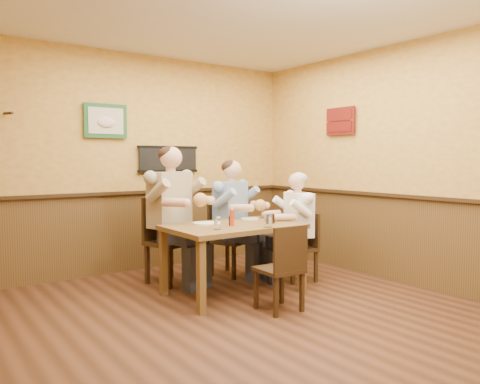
{
  "coord_description": "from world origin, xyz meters",
  "views": [
    {
      "loc": [
        -2.24,
        -3.22,
        1.45
      ],
      "look_at": [
        0.65,
        0.81,
        1.1
      ],
      "focal_mm": 35.0,
      "sensor_mm": 36.0,
      "label": 1
    }
  ],
  "objects_px": {
    "diner_white_elder": "(299,232)",
    "dining_table": "(234,233)",
    "chair_back_left": "(170,240)",
    "water_glass_left": "(218,224)",
    "salt_shaker": "(218,222)",
    "diner_tan_shirt": "(170,222)",
    "chair_near_side": "(279,267)",
    "pepper_shaker": "(231,221)",
    "chair_back_right": "(230,239)",
    "cola_tumbler": "(271,219)",
    "diner_blue_polo": "(230,224)",
    "hot_sauce_bottle": "(232,217)",
    "water_glass_mid": "(268,221)",
    "chair_right_end": "(299,247)"
  },
  "relations": [
    {
      "from": "chair_back_left",
      "to": "salt_shaker",
      "type": "height_order",
      "value": "chair_back_left"
    },
    {
      "from": "chair_near_side",
      "to": "diner_white_elder",
      "type": "distance_m",
      "value": 1.17
    },
    {
      "from": "chair_right_end",
      "to": "pepper_shaker",
      "type": "height_order",
      "value": "pepper_shaker"
    },
    {
      "from": "water_glass_left",
      "to": "salt_shaker",
      "type": "height_order",
      "value": "water_glass_left"
    },
    {
      "from": "diner_tan_shirt",
      "to": "chair_near_side",
      "type": "bearing_deg",
      "value": -91.92
    },
    {
      "from": "diner_tan_shirt",
      "to": "water_glass_left",
      "type": "distance_m",
      "value": 0.98
    },
    {
      "from": "diner_blue_polo",
      "to": "salt_shaker",
      "type": "distance_m",
      "value": 0.98
    },
    {
      "from": "chair_back_left",
      "to": "cola_tumbler",
      "type": "relative_size",
      "value": 9.85
    },
    {
      "from": "diner_blue_polo",
      "to": "water_glass_left",
      "type": "distance_m",
      "value": 1.17
    },
    {
      "from": "chair_near_side",
      "to": "water_glass_left",
      "type": "relative_size",
      "value": 7.77
    },
    {
      "from": "diner_tan_shirt",
      "to": "water_glass_mid",
      "type": "distance_m",
      "value": 1.27
    },
    {
      "from": "diner_tan_shirt",
      "to": "diner_blue_polo",
      "type": "distance_m",
      "value": 0.8
    },
    {
      "from": "chair_back_right",
      "to": "pepper_shaker",
      "type": "bearing_deg",
      "value": -144.41
    },
    {
      "from": "chair_back_left",
      "to": "chair_near_side",
      "type": "height_order",
      "value": "chair_back_left"
    },
    {
      "from": "water_glass_left",
      "to": "pepper_shaker",
      "type": "distance_m",
      "value": 0.3
    },
    {
      "from": "chair_back_right",
      "to": "cola_tumbler",
      "type": "height_order",
      "value": "chair_back_right"
    },
    {
      "from": "chair_right_end",
      "to": "diner_blue_polo",
      "type": "distance_m",
      "value": 0.89
    },
    {
      "from": "water_glass_mid",
      "to": "cola_tumbler",
      "type": "xyz_separation_m",
      "value": [
        0.21,
        0.21,
        -0.01
      ]
    },
    {
      "from": "water_glass_mid",
      "to": "salt_shaker",
      "type": "height_order",
      "value": "water_glass_mid"
    },
    {
      "from": "diner_tan_shirt",
      "to": "water_glass_mid",
      "type": "height_order",
      "value": "diner_tan_shirt"
    },
    {
      "from": "water_glass_left",
      "to": "pepper_shaker",
      "type": "xyz_separation_m",
      "value": [
        0.26,
        0.15,
        -0.01
      ]
    },
    {
      "from": "dining_table",
      "to": "cola_tumbler",
      "type": "height_order",
      "value": "cola_tumbler"
    },
    {
      "from": "chair_back_right",
      "to": "pepper_shaker",
      "type": "distance_m",
      "value": 0.95
    },
    {
      "from": "diner_blue_polo",
      "to": "hot_sauce_bottle",
      "type": "distance_m",
      "value": 0.92
    },
    {
      "from": "chair_back_right",
      "to": "diner_white_elder",
      "type": "height_order",
      "value": "diner_white_elder"
    },
    {
      "from": "salt_shaker",
      "to": "chair_back_right",
      "type": "bearing_deg",
      "value": 48.06
    },
    {
      "from": "chair_back_left",
      "to": "hot_sauce_bottle",
      "type": "relative_size",
      "value": 5.35
    },
    {
      "from": "diner_white_elder",
      "to": "chair_back_left",
      "type": "bearing_deg",
      "value": -105.58
    },
    {
      "from": "chair_back_right",
      "to": "cola_tumbler",
      "type": "distance_m",
      "value": 0.91
    },
    {
      "from": "cola_tumbler",
      "to": "salt_shaker",
      "type": "relative_size",
      "value": 1.01
    },
    {
      "from": "dining_table",
      "to": "hot_sauce_bottle",
      "type": "bearing_deg",
      "value": -134.35
    },
    {
      "from": "dining_table",
      "to": "chair_near_side",
      "type": "relative_size",
      "value": 1.68
    },
    {
      "from": "diner_white_elder",
      "to": "dining_table",
      "type": "bearing_deg",
      "value": -74.7
    },
    {
      "from": "chair_back_left",
      "to": "water_glass_mid",
      "type": "relative_size",
      "value": 7.62
    },
    {
      "from": "dining_table",
      "to": "chair_back_left",
      "type": "height_order",
      "value": "chair_back_left"
    },
    {
      "from": "water_glass_mid",
      "to": "diner_blue_polo",
      "type": "bearing_deg",
      "value": 76.54
    },
    {
      "from": "chair_near_side",
      "to": "water_glass_mid",
      "type": "xyz_separation_m",
      "value": [
        0.15,
        0.35,
        0.4
      ]
    },
    {
      "from": "diner_blue_polo",
      "to": "diner_white_elder",
      "type": "distance_m",
      "value": 0.86
    },
    {
      "from": "hot_sauce_bottle",
      "to": "pepper_shaker",
      "type": "bearing_deg",
      "value": 91.64
    },
    {
      "from": "chair_right_end",
      "to": "salt_shaker",
      "type": "xyz_separation_m",
      "value": [
        -1.16,
        -0.03,
        0.39
      ]
    },
    {
      "from": "cola_tumbler",
      "to": "diner_tan_shirt",
      "type": "bearing_deg",
      "value": 128.48
    },
    {
      "from": "diner_white_elder",
      "to": "diner_blue_polo",
      "type": "bearing_deg",
      "value": -127.73
    },
    {
      "from": "chair_back_right",
      "to": "diner_blue_polo",
      "type": "bearing_deg",
      "value": 0.0
    },
    {
      "from": "chair_right_end",
      "to": "chair_near_side",
      "type": "height_order",
      "value": "chair_near_side"
    },
    {
      "from": "cola_tumbler",
      "to": "water_glass_mid",
      "type": "bearing_deg",
      "value": -135.56
    },
    {
      "from": "dining_table",
      "to": "salt_shaker",
      "type": "height_order",
      "value": "salt_shaker"
    },
    {
      "from": "diner_blue_polo",
      "to": "salt_shaker",
      "type": "bearing_deg",
      "value": -151.92
    },
    {
      "from": "chair_back_left",
      "to": "water_glass_left",
      "type": "xyz_separation_m",
      "value": [
        0.03,
        -0.98,
        0.3
      ]
    },
    {
      "from": "cola_tumbler",
      "to": "hot_sauce_bottle",
      "type": "relative_size",
      "value": 0.54
    },
    {
      "from": "chair_right_end",
      "to": "water_glass_mid",
      "type": "distance_m",
      "value": 0.94
    }
  ]
}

